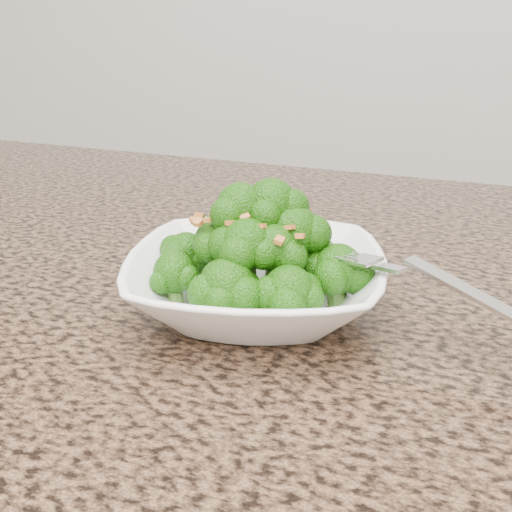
% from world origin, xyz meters
% --- Properties ---
extents(granite_counter, '(1.64, 1.04, 0.03)m').
position_xyz_m(granite_counter, '(0.00, 0.30, 0.89)').
color(granite_counter, brown).
rests_on(granite_counter, cabinet).
extents(bowl, '(0.26, 0.26, 0.05)m').
position_xyz_m(bowl, '(0.13, 0.30, 0.93)').
color(bowl, white).
rests_on(bowl, granite_counter).
extents(broccoli_pile, '(0.19, 0.19, 0.07)m').
position_xyz_m(broccoli_pile, '(0.13, 0.30, 0.99)').
color(broccoli_pile, '#21640B').
rests_on(broccoli_pile, bowl).
extents(garlic_topping, '(0.11, 0.11, 0.01)m').
position_xyz_m(garlic_topping, '(0.13, 0.30, 1.03)').
color(garlic_topping, orange).
rests_on(garlic_topping, broccoli_pile).
extents(fork, '(0.19, 0.10, 0.01)m').
position_xyz_m(fork, '(0.25, 0.30, 0.96)').
color(fork, silver).
rests_on(fork, bowl).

